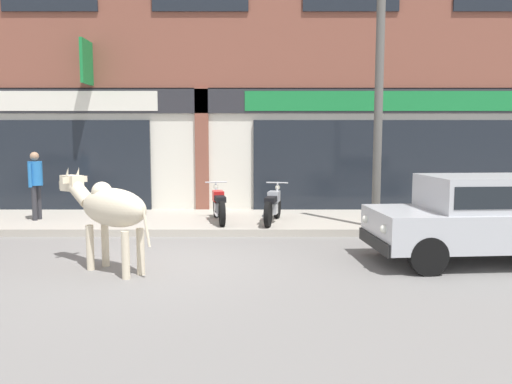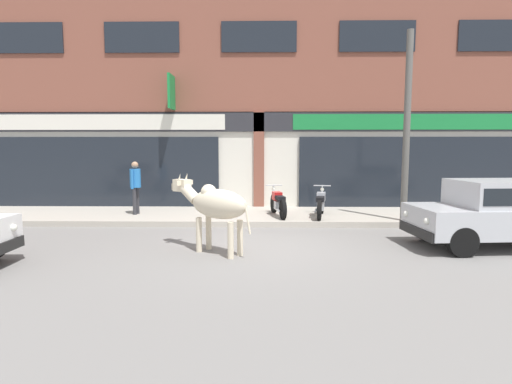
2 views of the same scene
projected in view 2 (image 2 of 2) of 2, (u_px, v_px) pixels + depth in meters
ground_plane at (256, 247)px, 8.67m from camera, size 90.00×90.00×0.00m
sidewalk at (258, 216)px, 12.36m from camera, size 19.00×3.03×0.16m
shop_building at (259, 75)px, 13.64m from camera, size 23.00×1.40×9.75m
cow at (215, 204)px, 8.08m from camera, size 1.83×1.48×1.61m
car_1 at (498, 210)px, 8.57m from camera, size 3.71×1.87×1.46m
motorcycle_0 at (278, 203)px, 11.82m from camera, size 0.58×1.80×0.88m
motorcycle_1 at (321, 204)px, 11.67m from camera, size 0.64×1.79×0.88m
pedestrian at (135, 182)px, 12.05m from camera, size 0.32×0.49×1.60m
utility_pole at (407, 127)px, 10.81m from camera, size 0.18×0.18×5.12m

